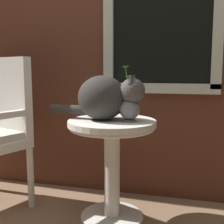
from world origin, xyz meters
TOP-DOWN VIEW (x-y plane):
  - back_wall at (0.01, 0.74)m, footprint 4.00×0.07m
  - wicker_side_table at (0.16, 0.30)m, footprint 0.54×0.54m
  - cat at (0.12, 0.29)m, footprint 0.60×0.28m
  - pewter_vase_with_ivy at (0.27, 0.28)m, footprint 0.12×0.12m

SIDE VIEW (x-z plane):
  - wicker_side_table at x=0.16m, z-range 0.13..0.77m
  - pewter_vase_with_ivy at x=0.27m, z-range 0.57..0.90m
  - cat at x=0.12m, z-range 0.64..0.91m
  - back_wall at x=0.01m, z-range 0.00..2.60m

